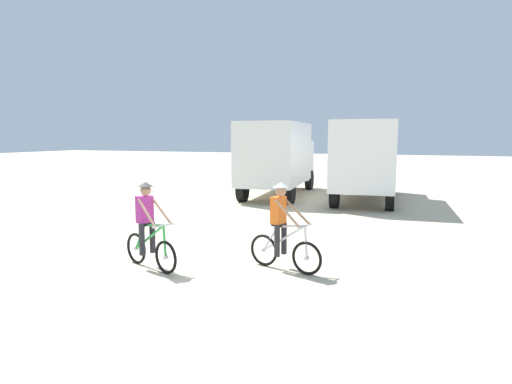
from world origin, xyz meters
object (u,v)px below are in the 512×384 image
(box_truck_white_box, at_px, (278,155))
(box_truck_avon_van, at_px, (366,157))
(cyclist_cowboy_hat, at_px, (282,230))
(cyclist_orange_shirt, at_px, (148,228))

(box_truck_white_box, xyz_separation_m, box_truck_avon_van, (3.99, -0.25, 0.00))
(box_truck_avon_van, bearing_deg, cyclist_cowboy_hat, -91.87)
(box_truck_avon_van, bearing_deg, cyclist_orange_shirt, -104.55)
(box_truck_white_box, bearing_deg, box_truck_avon_van, -3.63)
(box_truck_avon_van, height_order, cyclist_cowboy_hat, box_truck_avon_van)
(box_truck_white_box, height_order, box_truck_avon_van, same)
(cyclist_orange_shirt, bearing_deg, box_truck_avon_van, 75.45)
(box_truck_avon_van, distance_m, cyclist_orange_shirt, 11.92)
(cyclist_orange_shirt, relative_size, cyclist_cowboy_hat, 1.00)
(box_truck_white_box, bearing_deg, cyclist_orange_shirt, -85.09)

